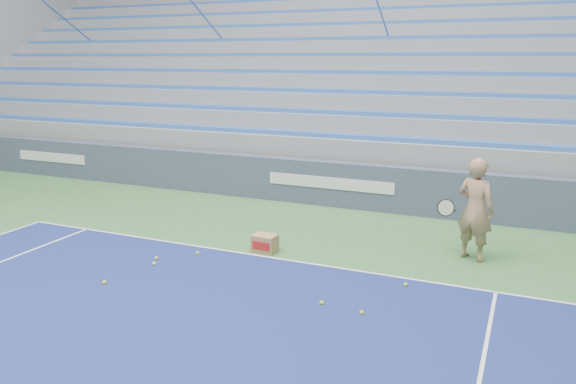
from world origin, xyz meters
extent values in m
cube|color=white|center=(0.00, 11.88, 0.01)|extent=(10.97, 0.05, 0.00)
cube|color=#3E485E|center=(0.00, 15.88, 0.55)|extent=(30.00, 0.30, 1.10)
cube|color=white|center=(-9.00, 15.72, 0.60)|extent=(2.60, 0.02, 0.28)
cube|color=white|center=(0.00, 15.72, 0.60)|extent=(3.20, 0.02, 0.28)
cube|color=gray|center=(0.00, 20.43, 0.55)|extent=(30.00, 8.50, 1.10)
cube|color=gray|center=(0.00, 20.43, 1.35)|extent=(30.00, 8.50, 0.50)
cube|color=#3362B8|center=(0.00, 16.56, 1.66)|extent=(29.60, 0.42, 0.11)
cube|color=gray|center=(0.00, 20.86, 1.85)|extent=(30.00, 7.65, 0.50)
cube|color=#3362B8|center=(0.00, 17.41, 2.16)|extent=(29.60, 0.42, 0.11)
cube|color=gray|center=(0.00, 21.28, 2.35)|extent=(30.00, 6.80, 0.50)
cube|color=#3362B8|center=(0.00, 18.26, 2.66)|extent=(29.60, 0.42, 0.11)
cube|color=gray|center=(0.00, 21.71, 2.85)|extent=(30.00, 5.95, 0.50)
cube|color=#3362B8|center=(0.00, 19.11, 3.16)|extent=(29.60, 0.42, 0.11)
cube|color=gray|center=(0.00, 22.13, 3.35)|extent=(30.00, 5.10, 0.50)
cube|color=#3362B8|center=(0.00, 19.96, 3.66)|extent=(29.60, 0.42, 0.11)
cube|color=gray|center=(0.00, 22.56, 3.85)|extent=(30.00, 4.25, 0.50)
cube|color=#3362B8|center=(0.00, 20.81, 4.15)|extent=(29.60, 0.42, 0.11)
cube|color=gray|center=(0.00, 22.98, 4.35)|extent=(30.00, 3.40, 0.50)
cube|color=#3362B8|center=(0.00, 21.66, 4.65)|extent=(29.60, 0.42, 0.11)
cube|color=gray|center=(0.00, 23.41, 4.85)|extent=(30.00, 2.55, 0.50)
cube|color=#3362B8|center=(0.00, 22.51, 5.15)|extent=(29.60, 0.42, 0.11)
cube|color=gray|center=(0.00, 23.84, 5.35)|extent=(30.00, 1.70, 0.50)
cube|color=gray|center=(-15.15, 20.43, 3.05)|extent=(0.30, 8.80, 6.10)
cube|color=gray|center=(0.00, 24.98, 3.65)|extent=(31.00, 0.40, 7.30)
cylinder|color=#335EB5|center=(-12.00, 20.43, 4.60)|extent=(0.05, 8.53, 5.04)
cylinder|color=#335EB5|center=(-6.00, 20.43, 4.60)|extent=(0.05, 8.53, 5.04)
cylinder|color=#335EB5|center=(0.00, 20.43, 4.60)|extent=(0.05, 8.53, 5.04)
imported|color=tan|center=(3.60, 13.33, 0.94)|extent=(0.80, 0.68, 1.87)
cylinder|color=black|center=(3.25, 13.08, 0.95)|extent=(0.12, 0.27, 0.08)
cylinder|color=beige|center=(3.15, 12.80, 1.05)|extent=(0.29, 0.16, 0.28)
torus|color=black|center=(3.15, 12.80, 1.05)|extent=(0.31, 0.18, 0.30)
cube|color=#9C784B|center=(-0.03, 12.16, 0.17)|extent=(0.45, 0.35, 0.33)
cube|color=#B21E19|center=(-0.03, 11.99, 0.17)|extent=(0.35, 0.02, 0.15)
sphere|color=#C8ED30|center=(2.41, 10.30, 0.03)|extent=(0.07, 0.07, 0.07)
sphere|color=#C8ED30|center=(-1.50, 10.72, 0.03)|extent=(0.07, 0.07, 0.07)
sphere|color=#C8ED30|center=(-1.72, 9.70, 0.03)|extent=(0.07, 0.07, 0.07)
sphere|color=#C8ED30|center=(1.77, 10.38, 0.03)|extent=(0.07, 0.07, 0.07)
sphere|color=#C8ED30|center=(-1.10, 11.50, 0.03)|extent=(0.07, 0.07, 0.07)
sphere|color=#C8ED30|center=(2.77, 11.57, 0.03)|extent=(0.07, 0.07, 0.07)
sphere|color=#C8ED30|center=(-1.64, 10.97, 0.03)|extent=(0.07, 0.07, 0.07)
camera|label=1|loc=(4.39, 3.12, 3.59)|focal=35.00mm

